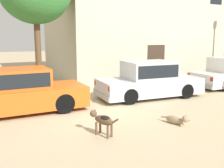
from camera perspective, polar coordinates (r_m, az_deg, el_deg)
ground_plane at (r=9.07m, az=-2.36°, el=-6.06°), size 80.00×80.00×0.00m
parked_sedan_nearest at (r=9.38m, az=-19.52°, el=-1.47°), size 4.58×1.83×1.50m
parked_sedan_second at (r=11.21m, az=8.06°, el=0.91°), size 4.57×2.03×1.53m
apartment_block at (r=18.42m, az=8.36°, el=13.62°), size 12.80×6.86×7.35m
stray_dog_spotted at (r=8.00m, az=13.91°, el=-7.49°), size 0.41×0.94×0.36m
stray_dog_tan at (r=6.88m, az=-2.10°, el=-7.69°), size 0.47×0.96×0.65m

